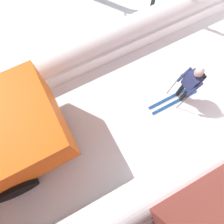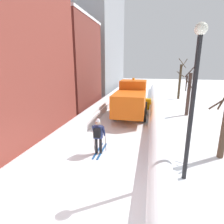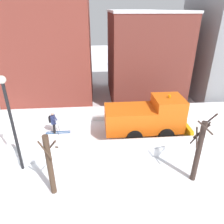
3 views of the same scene
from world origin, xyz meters
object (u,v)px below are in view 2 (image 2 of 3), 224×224
Objects in this scene: traffic_light_pole at (54,84)px; street_lamp at (194,88)px; bare_tree_far at (180,81)px; skier at (98,135)px; bare_tree_mid at (189,93)px; plow_truck at (131,99)px.

street_lamp is (6.73, -2.57, 0.30)m from traffic_light_pole.
traffic_light_pole is at bearing -120.60° from bare_tree_far.
skier is at bearing -24.43° from traffic_light_pole.
bare_tree_mid is (8.38, 6.95, -1.27)m from traffic_light_pole.
traffic_light_pole reaches higher than bare_tree_mid.
street_lamp reaches higher than bare_tree_far.
bare_tree_mid is 7.78m from bare_tree_far.
bare_tree_far is (1.97, 17.29, -1.27)m from street_lamp.
bare_tree_far reaches higher than skier.
traffic_light_pole is 10.97m from bare_tree_mid.
traffic_light_pole is (-3.75, -5.46, 1.73)m from plow_truck.
plow_truck is 1.43× the size of bare_tree_mid.
traffic_light_pole is 1.09× the size of bare_tree_mid.
bare_tree_far reaches higher than plow_truck.
bare_tree_far is at bearing 83.49° from street_lamp.
plow_truck is 10.53m from bare_tree_far.
plow_truck is 1.30× the size of traffic_light_pole.
bare_tree_far reaches higher than traffic_light_pole.
skier is 3.89m from traffic_light_pole.
bare_tree_mid reaches higher than skier.
traffic_light_pole is at bearing -140.33° from bare_tree_mid.
plow_truck is at bearing -118.14° from bare_tree_far.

